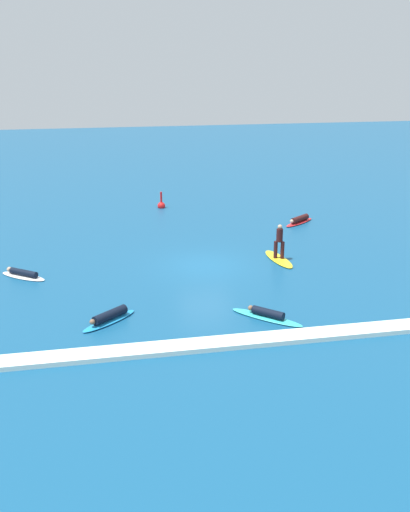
% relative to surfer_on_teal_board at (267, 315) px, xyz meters
% --- Properties ---
extents(ground_plane, '(120.00, 120.00, 0.00)m').
position_rel_surfer_on_teal_board_xyz_m(ground_plane, '(-1.18, 6.43, -0.14)').
color(ground_plane, navy).
rests_on(ground_plane, ground).
extents(surfer_on_teal_board, '(2.59, 2.54, 0.41)m').
position_rel_surfer_on_teal_board_xyz_m(surfer_on_teal_board, '(0.00, 0.00, 0.00)').
color(surfer_on_teal_board, '#33C6CC').
rests_on(surfer_on_teal_board, ground_plane).
extents(surfer_on_blue_board, '(2.34, 2.08, 0.47)m').
position_rel_surfer_on_teal_board_xyz_m(surfer_on_blue_board, '(-6.00, 0.86, 0.05)').
color(surfer_on_blue_board, '#1E8CD1').
rests_on(surfer_on_blue_board, ground_plane).
extents(surfer_on_red_board, '(2.44, 2.03, 0.45)m').
position_rel_surfer_on_teal_board_xyz_m(surfer_on_red_board, '(5.95, 12.87, 0.04)').
color(surfer_on_red_board, red).
rests_on(surfer_on_red_board, ground_plane).
extents(surfer_on_yellow_board, '(1.06, 2.91, 1.83)m').
position_rel_surfer_on_teal_board_xyz_m(surfer_on_yellow_board, '(2.60, 6.56, 0.27)').
color(surfer_on_yellow_board, yellow).
rests_on(surfer_on_yellow_board, ground_plane).
extents(surfer_on_white_board, '(2.35, 2.02, 0.37)m').
position_rel_surfer_on_teal_board_xyz_m(surfer_on_white_board, '(-9.71, 6.54, -0.01)').
color(surfer_on_white_board, white).
rests_on(surfer_on_white_board, ground_plane).
extents(marker_buoy, '(0.52, 0.52, 1.21)m').
position_rel_surfer_on_teal_board_xyz_m(marker_buoy, '(-1.82, 18.33, 0.04)').
color(marker_buoy, red).
rests_on(marker_buoy, ground_plane).
extents(wave_crest, '(22.17, 0.90, 0.18)m').
position_rel_surfer_on_teal_board_xyz_m(wave_crest, '(-1.18, -1.86, -0.05)').
color(wave_crest, white).
rests_on(wave_crest, ground_plane).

